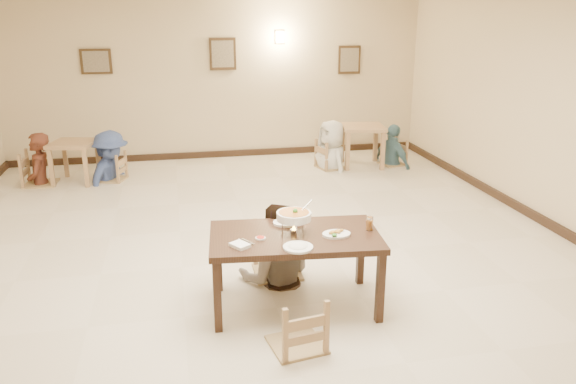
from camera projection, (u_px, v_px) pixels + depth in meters
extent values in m
plane|color=beige|center=(259.00, 261.00, 6.56)|extent=(10.00, 10.00, 0.00)
plane|color=beige|center=(218.00, 81.00, 10.75)|extent=(10.00, 0.00, 10.00)
cube|color=black|center=(221.00, 154.00, 11.17)|extent=(8.00, 0.06, 0.12)
cube|color=black|center=(561.00, 230.00, 7.29)|extent=(0.06, 10.00, 0.12)
cube|color=#362515|center=(96.00, 61.00, 10.17)|extent=(0.55, 0.03, 0.45)
cube|color=gray|center=(96.00, 62.00, 10.15)|extent=(0.45, 0.01, 0.37)
cube|color=#362515|center=(223.00, 54.00, 10.58)|extent=(0.50, 0.03, 0.60)
cube|color=gray|center=(223.00, 54.00, 10.56)|extent=(0.41, 0.01, 0.49)
cube|color=#362515|center=(349.00, 60.00, 11.10)|extent=(0.45, 0.03, 0.55)
cube|color=gray|center=(350.00, 60.00, 11.08)|extent=(0.37, 0.01, 0.45)
cube|color=#FFD88C|center=(280.00, 37.00, 10.69)|extent=(0.16, 0.05, 0.22)
cube|color=#362014|center=(295.00, 237.00, 5.35)|extent=(1.69, 1.05, 0.06)
cube|color=#362014|center=(217.00, 297.00, 5.02)|extent=(0.07, 0.07, 0.70)
cube|color=#362014|center=(380.00, 288.00, 5.17)|extent=(0.07, 0.07, 0.70)
cube|color=#362014|center=(218.00, 260.00, 5.76)|extent=(0.07, 0.07, 0.70)
cube|color=#362014|center=(360.00, 253.00, 5.92)|extent=(0.07, 0.07, 0.70)
cube|color=tan|center=(277.00, 232.00, 6.09)|extent=(0.50, 0.50, 0.05)
cube|color=tan|center=(297.00, 301.00, 4.76)|extent=(0.45, 0.45, 0.05)
imported|color=gray|center=(276.00, 204.00, 5.85)|extent=(0.93, 0.78, 1.73)
torus|color=silver|center=(294.00, 220.00, 5.32)|extent=(0.26, 0.26, 0.01)
cylinder|color=silver|center=(294.00, 231.00, 5.36)|extent=(0.07, 0.07, 0.04)
cone|color=#FFA526|center=(294.00, 226.00, 5.35)|extent=(0.04, 0.04, 0.06)
cylinder|color=white|center=(294.00, 216.00, 5.31)|extent=(0.33, 0.33, 0.07)
cylinder|color=#A56029|center=(294.00, 213.00, 5.30)|extent=(0.29, 0.29, 0.02)
sphere|color=#2D7223|center=(295.00, 211.00, 5.29)|extent=(0.05, 0.05, 0.05)
cylinder|color=silver|center=(306.00, 206.00, 5.38)|extent=(0.15, 0.10, 0.11)
cylinder|color=silver|center=(303.00, 223.00, 5.42)|extent=(0.01, 0.01, 0.15)
cylinder|color=silver|center=(282.00, 225.00, 5.38)|extent=(0.01, 0.01, 0.15)
cylinder|color=silver|center=(297.00, 231.00, 5.24)|extent=(0.01, 0.01, 0.15)
cylinder|color=white|center=(288.00, 222.00, 5.61)|extent=(0.31, 0.31, 0.02)
ellipsoid|color=white|center=(288.00, 222.00, 5.60)|extent=(0.20, 0.17, 0.07)
cylinder|color=white|center=(298.00, 247.00, 5.02)|extent=(0.27, 0.27, 0.02)
ellipsoid|color=white|center=(298.00, 247.00, 5.02)|extent=(0.18, 0.15, 0.06)
cylinder|color=white|center=(336.00, 234.00, 5.31)|extent=(0.27, 0.27, 0.02)
sphere|color=#2D7223|center=(334.00, 235.00, 5.23)|extent=(0.05, 0.05, 0.05)
cylinder|color=white|center=(260.00, 238.00, 5.23)|extent=(0.10, 0.10, 0.02)
cylinder|color=#B11309|center=(260.00, 237.00, 5.22)|extent=(0.07, 0.07, 0.01)
cube|color=white|center=(240.00, 245.00, 5.05)|extent=(0.20, 0.21, 0.03)
cube|color=silver|center=(244.00, 242.00, 5.14)|extent=(0.10, 0.16, 0.01)
cube|color=silver|center=(248.00, 241.00, 5.15)|extent=(0.10, 0.16, 0.01)
cylinder|color=white|center=(370.00, 224.00, 5.43)|extent=(0.07, 0.07, 0.13)
cylinder|color=#C9650B|center=(370.00, 225.00, 5.43)|extent=(0.06, 0.06, 0.10)
cube|color=tan|center=(73.00, 144.00, 9.36)|extent=(0.84, 0.84, 0.06)
cube|color=tan|center=(51.00, 168.00, 9.20)|extent=(0.07, 0.07, 0.64)
cube|color=tan|center=(86.00, 168.00, 9.19)|extent=(0.07, 0.07, 0.64)
cube|color=tan|center=(66.00, 159.00, 9.75)|extent=(0.07, 0.07, 0.64)
cube|color=tan|center=(98.00, 159.00, 9.74)|extent=(0.07, 0.07, 0.64)
cube|color=tan|center=(363.00, 127.00, 10.33)|extent=(0.86, 0.86, 0.06)
cube|color=tan|center=(348.00, 152.00, 10.12)|extent=(0.07, 0.07, 0.70)
cube|color=tan|center=(383.00, 151.00, 10.16)|extent=(0.07, 0.07, 0.70)
cube|color=tan|center=(342.00, 144.00, 10.73)|extent=(0.07, 0.07, 0.70)
cube|color=tan|center=(375.00, 143.00, 10.77)|extent=(0.07, 0.07, 0.70)
cube|color=tan|center=(37.00, 156.00, 9.27)|extent=(0.50, 0.50, 0.05)
cube|color=tan|center=(110.00, 156.00, 9.53)|extent=(0.43, 0.43, 0.05)
cube|color=tan|center=(331.00, 144.00, 10.27)|extent=(0.47, 0.47, 0.05)
cube|color=tan|center=(393.00, 143.00, 10.51)|extent=(0.42, 0.42, 0.05)
imported|color=#53271B|center=(34.00, 133.00, 9.15)|extent=(0.43, 0.65, 1.75)
imported|color=#455A91|center=(107.00, 131.00, 9.39)|extent=(1.09, 1.28, 1.72)
imported|color=silver|center=(332.00, 120.00, 10.14)|extent=(0.78, 0.99, 1.78)
imported|color=#568599|center=(394.00, 124.00, 10.40)|extent=(0.68, 0.97, 1.54)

